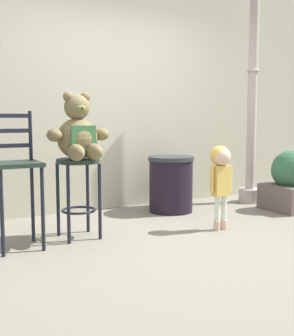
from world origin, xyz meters
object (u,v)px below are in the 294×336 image
(bar_stool_with_teddy, at_px, (78,181))
(teddy_bear, at_px, (79,135))
(child_walking, at_px, (221,169))
(lamppost, at_px, (252,112))
(bar_chair_empty, at_px, (16,171))
(planter_with_shrub, at_px, (291,183))
(trash_bin, at_px, (171,184))

(bar_stool_with_teddy, height_order, teddy_bear, teddy_bear)
(child_walking, bearing_deg, lamppost, -110.53)
(bar_chair_empty, relative_size, planter_with_shrub, 1.62)
(trash_bin, bearing_deg, lamppost, -0.59)
(child_walking, bearing_deg, bar_chair_empty, 21.32)
(bar_stool_with_teddy, height_order, trash_bin, bar_stool_with_teddy)
(child_walking, relative_size, trash_bin, 1.27)
(bar_stool_with_teddy, height_order, planter_with_shrub, bar_stool_with_teddy)
(bar_stool_with_teddy, bearing_deg, bar_chair_empty, -175.02)
(trash_bin, distance_m, bar_chair_empty, 2.08)
(lamppost, bearing_deg, trash_bin, 179.41)
(trash_bin, distance_m, lamppost, 1.52)
(teddy_bear, height_order, planter_with_shrub, teddy_bear)
(child_walking, xyz_separation_m, bar_chair_empty, (-1.92, 0.37, 0.05))
(child_walking, xyz_separation_m, lamppost, (1.28, 0.97, 0.59))
(trash_bin, bearing_deg, bar_stool_with_teddy, -157.95)
(bar_stool_with_teddy, relative_size, child_walking, 0.88)
(lamppost, relative_size, bar_chair_empty, 2.54)
(teddy_bear, distance_m, bar_chair_empty, 0.65)
(child_walking, xyz_separation_m, planter_with_shrub, (1.36, 0.34, -0.28))
(trash_bin, height_order, bar_chair_empty, bar_chair_empty)
(teddy_bear, height_order, lamppost, lamppost)
(child_walking, bearing_deg, trash_bin, -59.69)
(trash_bin, xyz_separation_m, lamppost, (1.25, -0.01, 0.87))
(lamppost, height_order, bar_chair_empty, lamppost)
(bar_stool_with_teddy, xyz_separation_m, bar_chair_empty, (-0.58, -0.05, 0.13))
(bar_chair_empty, bearing_deg, teddy_bear, 2.00)
(teddy_bear, xyz_separation_m, child_walking, (1.34, -0.39, -0.36))
(bar_stool_with_teddy, xyz_separation_m, planter_with_shrub, (2.71, -0.08, -0.20))
(teddy_bear, bearing_deg, bar_chair_empty, -178.00)
(trash_bin, distance_m, planter_with_shrub, 1.48)
(teddy_bear, height_order, bar_chair_empty, teddy_bear)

